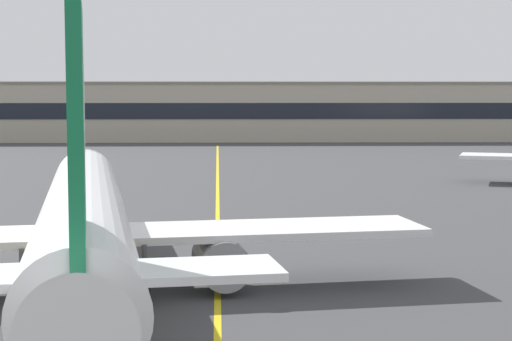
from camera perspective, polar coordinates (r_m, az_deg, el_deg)
The scene contains 4 objects.
taxiway_centreline at distance 56.90m, azimuth -2.49°, elevation -4.18°, with size 0.30×180.00×0.01m, color yellow.
airliner_foreground at distance 40.68m, azimuth -11.05°, elevation -3.28°, with size 32.36×41.40×11.65m.
safety_cone_by_nose_gear at distance 57.00m, azimuth -6.98°, elevation -3.94°, with size 0.44×0.44×0.55m.
terminal_building at distance 160.15m, azimuth 0.59°, elevation 3.84°, with size 151.80×12.40×10.61m.
Camera 1 is at (0.83, -26.12, 9.36)m, focal length 62.07 mm.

